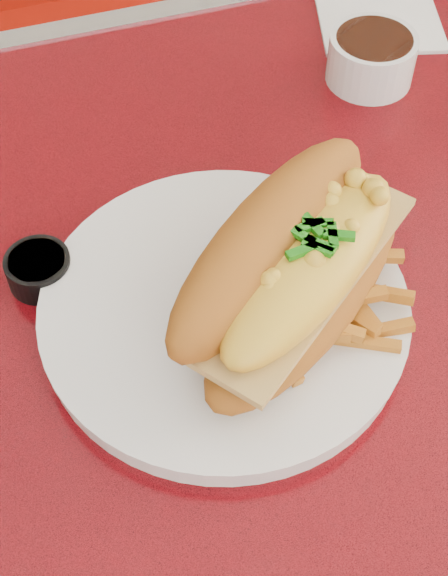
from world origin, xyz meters
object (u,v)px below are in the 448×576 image
object	(u,v)px
mac_hoagie	(295,266)
fork	(294,274)
booth_bench_far	(177,103)
dinner_plate	(224,310)
gravy_ramekin	(371,57)
diner_table	(388,350)
sauce_cup_left	(39,269)

from	to	relation	value
mac_hoagie	fork	size ratio (longest dim) A/B	1.75
booth_bench_far	fork	distance (m)	0.97
dinner_plate	booth_bench_far	bearing A→B (deg)	77.67
booth_bench_far	gravy_ramekin	xyz separation A→B (m)	(0.05, -0.59, 0.51)
fork	diner_table	bearing A→B (deg)	-114.08
booth_bench_far	diner_table	bearing A→B (deg)	-90.00
diner_table	mac_hoagie	world-z (taller)	mac_hoagie
dinner_plate	sauce_cup_left	bearing A→B (deg)	147.03
booth_bench_far	dinner_plate	distance (m)	0.98
booth_bench_far	gravy_ramekin	bearing A→B (deg)	-84.85
diner_table	mac_hoagie	bearing A→B (deg)	-165.58
diner_table	mac_hoagie	distance (m)	0.27
dinner_plate	mac_hoagie	world-z (taller)	mac_hoagie
diner_table	booth_bench_far	bearing A→B (deg)	90.00
dinner_plate	sauce_cup_left	xyz separation A→B (m)	(-0.13, 0.08, 0.00)
dinner_plate	fork	size ratio (longest dim) A/B	2.34
diner_table	sauce_cup_left	size ratio (longest dim) A/B	19.34
dinner_plate	fork	world-z (taller)	same
mac_hoagie	fork	xyz separation A→B (m)	(0.01, 0.03, -0.05)
mac_hoagie	diner_table	bearing A→B (deg)	-22.64
booth_bench_far	mac_hoagie	distance (m)	1.02
diner_table	sauce_cup_left	bearing A→B (deg)	167.90
dinner_plate	gravy_ramekin	xyz separation A→B (m)	(0.23, 0.24, 0.01)
fork	sauce_cup_left	world-z (taller)	sauce_cup_left
dinner_plate	mac_hoagie	xyz separation A→B (m)	(0.05, -0.02, 0.05)
fork	gravy_ramekin	xyz separation A→B (m)	(0.17, 0.23, 0.01)
diner_table	gravy_ramekin	distance (m)	0.29
gravy_ramekin	fork	bearing A→B (deg)	-127.09
booth_bench_far	fork	size ratio (longest dim) A/B	7.90
booth_bench_far	fork	xyz separation A→B (m)	(-0.12, -0.82, 0.50)
booth_bench_far	dinner_plate	world-z (taller)	booth_bench_far
mac_hoagie	sauce_cup_left	distance (m)	0.21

